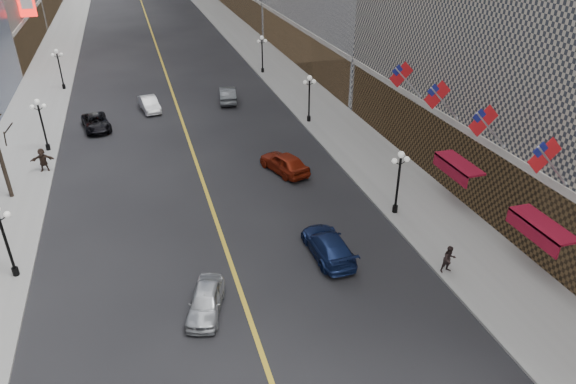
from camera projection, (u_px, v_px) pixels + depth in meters
sidewalk_east at (271, 64)px, 69.03m from camera, size 6.00×230.00×0.15m
sidewalk_west at (48, 81)px, 61.89m from camera, size 6.00×230.00×0.15m
lane_line at (159, 54)px, 73.87m from camera, size 0.25×200.00×0.02m
streetlamp_east_1 at (399, 176)px, 33.58m from camera, size 1.26×0.44×4.52m
streetlamp_east_2 at (309, 94)px, 48.67m from camera, size 1.26×0.44×4.52m
streetlamp_east_3 at (262, 50)px, 63.76m from camera, size 1.26×0.44×4.52m
streetlamp_west_1 at (4, 234)px, 27.56m from camera, size 1.26×0.44×4.52m
streetlamp_west_2 at (41, 120)px, 42.65m from camera, size 1.26×0.44×4.52m
streetlamp_west_3 at (59, 65)px, 57.73m from camera, size 1.26×0.44×4.52m
flag_2 at (547, 158)px, 25.66m from camera, size 2.87×0.12×2.87m
flag_3 at (485, 123)px, 29.85m from camera, size 2.87×0.12×2.87m
flag_4 at (439, 97)px, 34.04m from camera, size 2.87×0.12×2.87m
flag_5 at (403, 77)px, 38.23m from camera, size 2.87×0.12×2.87m
awning_b at (540, 226)px, 27.89m from camera, size 1.40×4.00×0.93m
awning_c at (457, 165)px, 34.60m from camera, size 1.40×4.00×0.93m
car_nb_near at (206, 301)px, 26.15m from camera, size 2.79×4.32×1.37m
car_nb_mid at (149, 104)px, 52.66m from camera, size 2.18×4.54×1.43m
car_nb_far at (96, 123)px, 48.18m from camera, size 3.03×5.15×1.34m
car_sb_near at (328, 245)px, 30.43m from camera, size 2.15×5.13×1.48m
car_sb_mid at (284, 162)px, 40.21m from camera, size 3.43×5.17×1.64m
car_sb_far at (228, 94)px, 55.11m from camera, size 2.45×5.11×1.62m
ped_east_walk at (449, 259)px, 28.77m from camera, size 0.82×0.45×1.68m
ped_west_far at (43, 160)px, 40.00m from camera, size 1.77×0.57×1.89m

